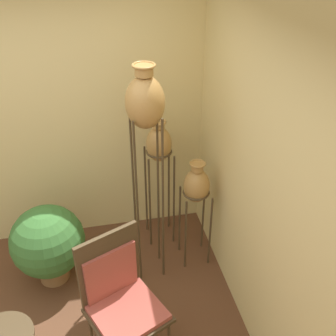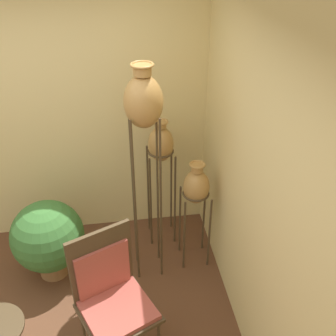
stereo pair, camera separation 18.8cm
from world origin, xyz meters
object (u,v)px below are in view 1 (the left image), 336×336
object	(u,v)px
vase_stand_medium	(159,148)
potted_plant	(48,243)
vase_stand_tall	(145,108)
vase_stand_short	(196,187)
chair	(120,295)

from	to	relation	value
vase_stand_medium	potted_plant	distance (m)	1.35
potted_plant	vase_stand_tall	bearing A→B (deg)	-4.59
vase_stand_tall	potted_plant	xyz separation A→B (m)	(-0.93, 0.07, -1.28)
vase_stand_short	potted_plant	xyz separation A→B (m)	(-1.39, 0.01, -0.42)
vase_stand_short	chair	bearing A→B (deg)	-132.39
vase_stand_short	chair	xyz separation A→B (m)	(-0.81, -0.89, -0.23)
vase_stand_medium	chair	distance (m)	1.46
vase_stand_tall	potted_plant	world-z (taller)	vase_stand_tall
vase_stand_tall	chair	bearing A→B (deg)	-113.14
vase_stand_tall	potted_plant	bearing A→B (deg)	175.41
chair	potted_plant	bearing A→B (deg)	98.48
vase_stand_medium	vase_stand_short	bearing A→B (deg)	-54.62
vase_stand_short	chair	world-z (taller)	vase_stand_short
chair	vase_stand_medium	bearing A→B (deg)	42.74
vase_stand_medium	vase_stand_tall	bearing A→B (deg)	-112.38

